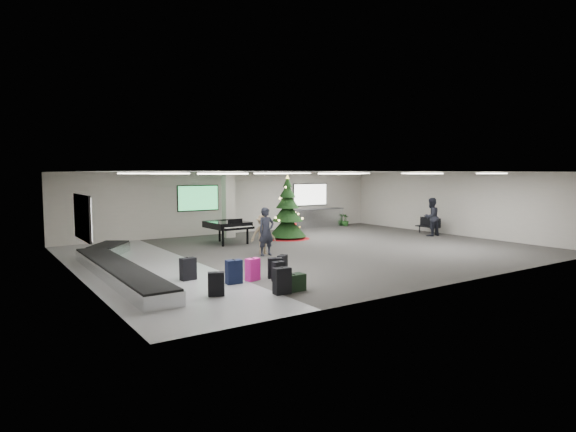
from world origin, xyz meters
TOP-DOWN VIEW (x-y plane):
  - ground at (0.00, 0.00)m, footprint 18.00×18.00m
  - room_envelope at (-0.38, 0.67)m, footprint 18.02×14.02m
  - baggage_carousel at (-7.84, -0.08)m, footprint 2.28×9.71m
  - service_counter at (5.00, 6.65)m, footprint 4.05×0.65m
  - suitcase_0 at (-4.95, -5.24)m, footprint 0.46×0.28m
  - suitcase_1 at (-4.20, -3.92)m, footprint 0.39×0.23m
  - pink_suitcase at (-4.79, -3.42)m, footprint 0.47×0.34m
  - suitcase_3 at (-3.53, -3.10)m, footprint 0.44×0.41m
  - navy_suitcase at (-5.45, -3.51)m, footprint 0.46×0.29m
  - suitcase_5 at (-6.46, -4.46)m, footprint 0.47×0.37m
  - green_duffel at (-4.53, -5.13)m, footprint 0.69×0.36m
  - suitcase_7 at (-4.06, -3.50)m, footprint 0.48×0.38m
  - suitcase_8 at (-6.35, -2.32)m, footprint 0.47×0.30m
  - christmas_tree at (1.12, 3.56)m, footprint 2.16×2.16m
  - grand_piano at (-2.00, 3.70)m, footprint 1.67×2.10m
  - bench at (8.33, 1.04)m, footprint 0.45×1.32m
  - traveler_a at (-2.22, 0.02)m, footprint 0.69×0.46m
  - traveler_b at (-2.15, 0.38)m, footprint 1.10×0.77m
  - traveler_bench at (7.63, 0.33)m, footprint 0.95×0.75m
  - potted_plant_left at (2.31, 5.61)m, footprint 0.64×0.62m
  - potted_plant_right at (7.02, 6.16)m, footprint 0.45×0.45m

SIDE VIEW (x-z plane):
  - ground at x=0.00m, z-range 0.00..0.00m
  - baggage_carousel at x=-7.84m, z-range 0.00..0.43m
  - green_duffel at x=-4.53m, z-range -0.01..0.47m
  - suitcase_1 at x=-4.20m, z-range -0.01..0.59m
  - suitcase_3 at x=-3.53m, z-range -0.01..0.60m
  - suitcase_7 at x=-4.06m, z-range -0.01..0.62m
  - suitcase_5 at x=-6.46m, z-range -0.01..0.63m
  - pink_suitcase at x=-4.79m, z-range -0.01..0.67m
  - suitcase_8 at x=-6.35m, z-range -0.01..0.67m
  - navy_suitcase at x=-5.45m, z-range -0.01..0.70m
  - suitcase_0 at x=-4.95m, z-range -0.01..0.71m
  - potted_plant_right at x=7.02m, z-range 0.00..0.73m
  - potted_plant_left at x=2.31m, z-range 0.00..0.90m
  - bench at x=8.33m, z-range 0.05..0.89m
  - service_counter at x=5.00m, z-range 0.01..1.09m
  - traveler_b at x=-2.15m, z-range 0.00..1.55m
  - grand_piano at x=-2.00m, z-range 0.25..1.41m
  - traveler_a at x=-2.22m, z-range 0.00..1.85m
  - traveler_bench at x=7.63m, z-range 0.00..1.92m
  - christmas_tree at x=1.12m, z-range -0.49..2.60m
  - room_envelope at x=-0.38m, z-range 0.73..3.94m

